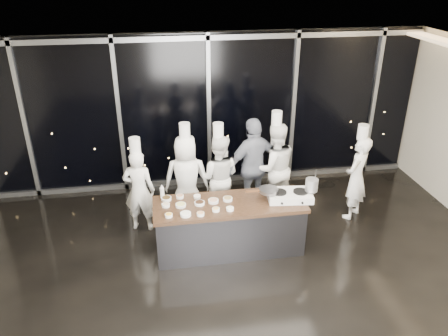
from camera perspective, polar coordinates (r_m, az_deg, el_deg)
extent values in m
plane|color=black|center=(6.88, 1.97, -14.84)|extent=(9.00, 9.00, 0.00)
cube|color=beige|center=(9.14, -2.08, 7.46)|extent=(9.00, 0.02, 3.20)
cube|color=beige|center=(5.37, 2.50, 11.98)|extent=(9.00, 7.00, 0.02)
cube|color=black|center=(9.08, -2.03, 7.34)|extent=(8.90, 0.04, 3.18)
cube|color=gray|center=(8.67, -2.14, 16.67)|extent=(8.90, 0.08, 0.10)
cube|color=gray|center=(9.65, -1.85, -1.52)|extent=(8.90, 0.08, 0.10)
cube|color=gray|center=(9.33, -24.60, 5.46)|extent=(0.08, 0.08, 3.20)
cube|color=gray|center=(9.01, -13.49, 6.46)|extent=(0.08, 0.08, 3.20)
cube|color=gray|center=(9.04, -1.99, 7.24)|extent=(0.08, 0.08, 3.20)
cube|color=gray|center=(9.42, 9.04, 7.71)|extent=(0.08, 0.08, 3.20)
cube|color=gray|center=(10.11, 18.89, 7.90)|extent=(0.08, 0.08, 3.20)
cube|color=#3A393E|center=(7.33, 0.68, -7.82)|extent=(2.40, 0.80, 0.84)
cube|color=#482D1E|center=(7.09, 0.70, -4.79)|extent=(2.46, 0.86, 0.06)
cube|color=white|center=(7.25, 8.56, -3.58)|extent=(0.76, 0.52, 0.12)
cylinder|color=black|center=(7.18, 7.22, -3.14)|extent=(0.27, 0.27, 0.02)
cylinder|color=black|center=(7.25, 9.97, -3.05)|extent=(0.27, 0.27, 0.02)
cylinder|color=black|center=(7.02, 7.58, -4.62)|extent=(0.04, 0.02, 0.04)
cylinder|color=black|center=(7.09, 10.21, -4.52)|extent=(0.04, 0.02, 0.04)
cylinder|color=gray|center=(7.14, 5.86, -2.90)|extent=(0.35, 0.35, 0.05)
cube|color=#4C2B14|center=(7.10, 3.68, -2.92)|extent=(0.23, 0.06, 0.02)
cylinder|color=silver|center=(7.24, 11.38, -2.18)|extent=(0.23, 0.23, 0.21)
cylinder|color=white|center=(6.76, -7.23, -6.16)|extent=(0.12, 0.12, 0.04)
cylinder|color=gold|center=(6.76, -7.24, -6.04)|extent=(0.10, 0.10, 0.01)
cylinder|color=white|center=(7.03, -7.61, -4.83)|extent=(0.13, 0.13, 0.04)
cylinder|color=#CEB291|center=(7.03, -7.62, -4.71)|extent=(0.11, 0.11, 0.01)
cylinder|color=white|center=(7.21, -7.54, -3.98)|extent=(0.17, 0.17, 0.04)
cylinder|color=#372710|center=(7.21, -7.55, -3.87)|extent=(0.14, 0.14, 0.01)
cylinder|color=white|center=(6.77, -5.03, -6.04)|extent=(0.17, 0.17, 0.04)
cylinder|color=silver|center=(6.76, -5.04, -5.92)|extent=(0.14, 0.14, 0.01)
cylinder|color=white|center=(7.00, -5.66, -4.86)|extent=(0.17, 0.17, 0.04)
cylinder|color=#CFCB67|center=(7.00, -5.67, -4.75)|extent=(0.14, 0.14, 0.01)
cylinder|color=white|center=(7.25, -5.78, -3.73)|extent=(0.13, 0.13, 0.04)
cylinder|color=#AD7756|center=(7.24, -5.78, -3.62)|extent=(0.10, 0.10, 0.01)
cylinder|color=white|center=(6.75, -3.08, -6.02)|extent=(0.12, 0.12, 0.04)
cylinder|color=tan|center=(6.75, -3.09, -5.90)|extent=(0.10, 0.10, 0.01)
cylinder|color=white|center=(7.04, -3.22, -4.60)|extent=(0.16, 0.16, 0.04)
cylinder|color=black|center=(7.03, -3.22, -4.49)|extent=(0.14, 0.14, 0.01)
cylinder|color=white|center=(7.22, -3.53, -3.75)|extent=(0.12, 0.12, 0.04)
cylinder|color=silver|center=(7.22, -3.53, -3.64)|extent=(0.10, 0.10, 0.01)
cylinder|color=white|center=(6.86, -1.07, -5.45)|extent=(0.12, 0.12, 0.04)
cylinder|color=#D9AD57|center=(6.85, -1.07, -5.33)|extent=(0.10, 0.10, 0.01)
cylinder|color=white|center=(7.09, -1.40, -4.34)|extent=(0.17, 0.17, 0.04)
cylinder|color=tan|center=(7.08, -1.40, -4.22)|extent=(0.14, 0.14, 0.01)
cylinder|color=white|center=(6.88, 0.79, -5.36)|extent=(0.12, 0.12, 0.04)
cylinder|color=#F7EAC4|center=(6.87, 0.79, -5.24)|extent=(0.10, 0.10, 0.01)
cylinder|color=white|center=(7.14, 0.48, -4.08)|extent=(0.15, 0.15, 0.04)
cylinder|color=olive|center=(7.13, 0.49, -3.96)|extent=(0.13, 0.13, 0.01)
cylinder|color=silver|center=(7.25, -8.07, -3.23)|extent=(0.07, 0.07, 0.19)
cone|color=silver|center=(7.19, -8.13, -2.36)|extent=(0.06, 0.06, 0.06)
imported|color=white|center=(7.84, -11.02, -2.93)|extent=(0.63, 0.49, 1.54)
cylinder|color=white|center=(7.47, -11.58, 2.94)|extent=(0.23, 0.23, 0.26)
imported|color=white|center=(7.98, -4.90, -1.40)|extent=(0.87, 0.60, 1.68)
cylinder|color=white|center=(7.60, -5.17, 4.93)|extent=(0.21, 0.21, 0.26)
imported|color=white|center=(8.07, -0.72, -1.15)|extent=(0.94, 0.81, 1.64)
cylinder|color=white|center=(7.70, -0.76, 4.96)|extent=(0.23, 0.23, 0.26)
imported|color=#142038|center=(8.22, 3.88, 0.28)|extent=(1.19, 0.79, 1.88)
imported|color=white|center=(8.31, 6.55, 0.06)|extent=(0.92, 0.75, 1.78)
cylinder|color=white|center=(7.93, 6.91, 6.50)|extent=(0.21, 0.21, 0.26)
imported|color=white|center=(8.41, 16.87, -1.25)|extent=(0.70, 0.68, 1.62)
cylinder|color=white|center=(8.05, 17.70, 4.53)|extent=(0.27, 0.27, 0.26)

